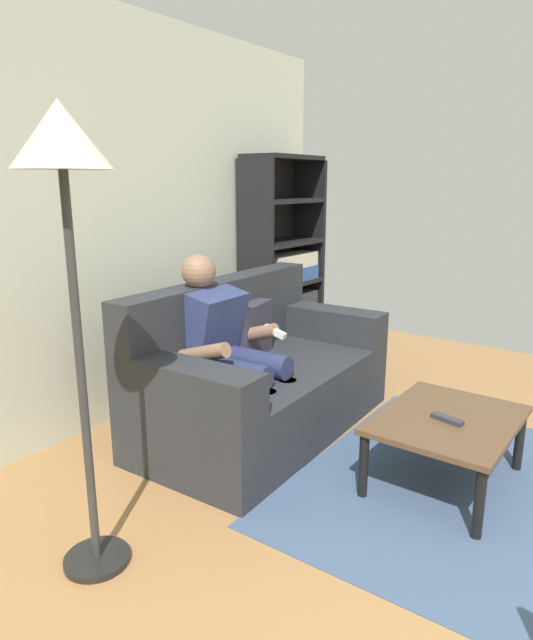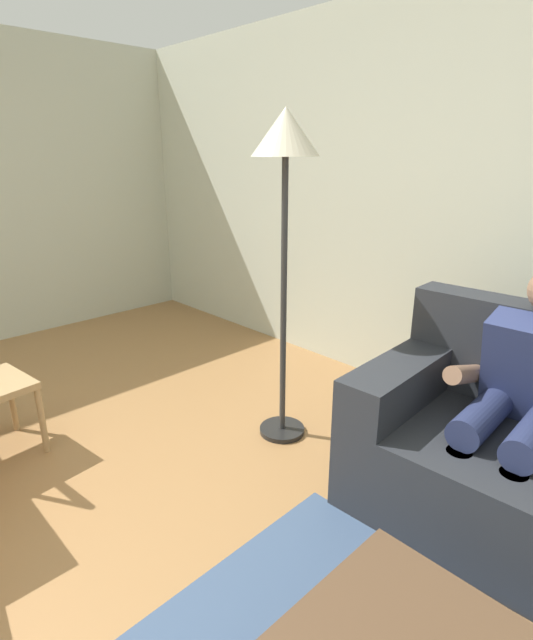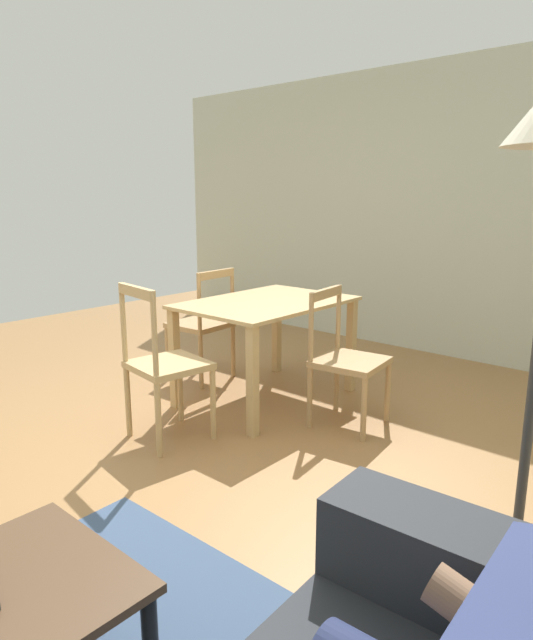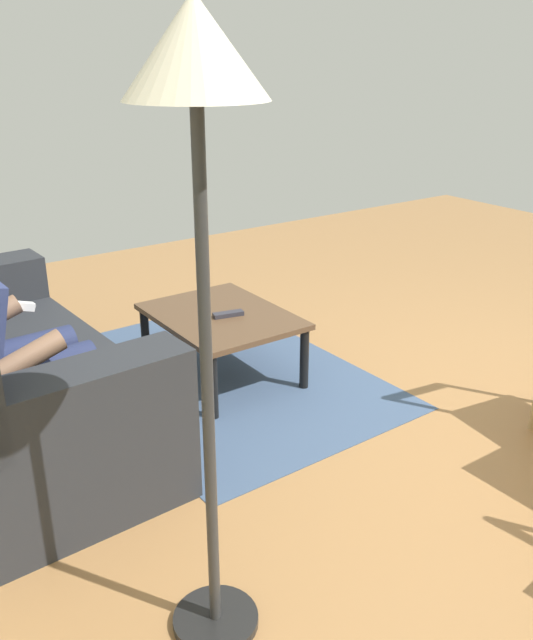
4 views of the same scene
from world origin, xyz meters
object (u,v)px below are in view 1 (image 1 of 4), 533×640
(couch, at_px, (258,377))
(tv_remote, at_px, (447,419))
(floor_lamp, at_px, (64,184))
(bookshelf, at_px, (282,285))
(person_lounging, at_px, (229,348))
(coffee_table, at_px, (447,425))

(couch, bearing_deg, tv_remote, -90.59)
(floor_lamp, bearing_deg, bookshelf, 19.01)
(tv_remote, relative_size, floor_lamp, 0.09)
(bookshelf, bearing_deg, person_lounging, -156.45)
(couch, distance_m, tv_remote, 1.25)
(coffee_table, bearing_deg, floor_lamp, 147.65)
(tv_remote, xyz_separation_m, bookshelf, (1.23, 1.92, 0.31))
(floor_lamp, bearing_deg, person_lounging, 13.14)
(floor_lamp, bearing_deg, tv_remote, -33.65)
(coffee_table, relative_size, tv_remote, 5.02)
(person_lounging, bearing_deg, coffee_table, -75.99)
(coffee_table, xyz_separation_m, floor_lamp, (-1.53, 0.97, 1.25))
(couch, relative_size, tv_remote, 10.86)
(couch, bearing_deg, person_lounging, 176.59)
(couch, xyz_separation_m, person_lounging, (-0.27, 0.02, 0.26))
(tv_remote, bearing_deg, bookshelf, -110.02)
(floor_lamp, bearing_deg, couch, 10.21)
(couch, height_order, floor_lamp, floor_lamp)
(coffee_table, bearing_deg, person_lounging, 104.01)
(bookshelf, bearing_deg, coffee_table, -121.62)
(couch, relative_size, floor_lamp, 0.98)
(tv_remote, relative_size, bookshelf, 0.09)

